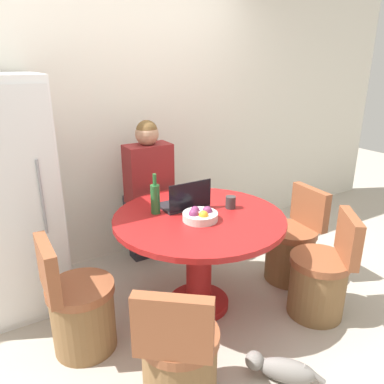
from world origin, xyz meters
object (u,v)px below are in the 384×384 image
at_px(person_seated, 147,187).
at_px(bottle, 155,198).
at_px(dining_table, 199,240).
at_px(cat, 281,369).
at_px(refrigerator, 4,199).
at_px(chair_near_right_corner, 320,281).
at_px(chair_left_side, 80,311).
at_px(chair_near_left_corner, 179,364).
at_px(fruit_bowl, 200,215).
at_px(chair_right_side, 292,249).
at_px(laptop, 185,202).

height_order(person_seated, bottle, person_seated).
height_order(dining_table, cat, dining_table).
bearing_deg(dining_table, cat, -87.78).
distance_m(refrigerator, person_seated, 1.17).
distance_m(chair_near_right_corner, bottle, 1.36).
bearing_deg(chair_left_side, dining_table, -90.00).
bearing_deg(chair_near_left_corner, fruit_bowl, -91.09).
relative_size(dining_table, cat, 3.32).
bearing_deg(chair_near_left_corner, person_seated, -70.43).
height_order(refrigerator, chair_right_side, refrigerator).
relative_size(chair_left_side, laptop, 2.33).
xyz_separation_m(chair_near_right_corner, chair_right_side, (0.18, 0.46, 0.00)).
bearing_deg(refrigerator, fruit_bowl, -36.53).
bearing_deg(cat, chair_right_side, -90.47).
relative_size(chair_near_left_corner, chair_left_side, 1.00).
relative_size(chair_left_side, person_seated, 0.60).
height_order(chair_near_right_corner, laptop, laptop).
xyz_separation_m(chair_right_side, bottle, (-1.14, 0.29, 0.60)).
bearing_deg(chair_right_side, chair_near_right_corner, -16.08).
bearing_deg(chair_near_right_corner, laptop, -98.16).
bearing_deg(laptop, chair_right_side, 163.37).
xyz_separation_m(fruit_bowl, bottle, (-0.21, 0.28, 0.08)).
xyz_separation_m(chair_right_side, cat, (-0.86, -0.79, -0.20)).
height_order(laptop, cat, laptop).
bearing_deg(bottle, person_seated, 70.64).
height_order(chair_near_left_corner, fruit_bowl, fruit_bowl).
relative_size(chair_near_right_corner, bottle, 2.72).
xyz_separation_m(dining_table, chair_near_left_corner, (-0.57, -0.70, -0.29)).
bearing_deg(cat, bottle, -28.46).
xyz_separation_m(refrigerator, chair_near_right_corner, (1.90, -1.32, -0.59)).
xyz_separation_m(refrigerator, fruit_bowl, (1.14, -0.85, -0.07)).
height_order(dining_table, chair_near_left_corner, chair_near_left_corner).
bearing_deg(fruit_bowl, bottle, 126.69).
xyz_separation_m(chair_left_side, bottle, (0.65, 0.19, 0.60)).
bearing_deg(chair_right_side, bottle, -98.99).
distance_m(person_seated, laptop, 0.66).
bearing_deg(chair_near_right_corner, chair_right_side, -163.92).
distance_m(person_seated, cat, 1.84).
distance_m(chair_left_side, fruit_bowl, 1.01).
xyz_separation_m(refrigerator, chair_left_side, (0.28, -0.76, -0.59)).
distance_m(chair_right_side, fruit_bowl, 1.07).
relative_size(chair_left_side, fruit_bowl, 3.29).
bearing_deg(bottle, chair_right_side, -14.10).
relative_size(chair_near_left_corner, bottle, 2.72).
bearing_deg(person_seated, chair_right_side, 134.86).
distance_m(refrigerator, chair_right_side, 2.32).
height_order(chair_near_left_corner, person_seated, person_seated).
distance_m(chair_near_left_corner, bottle, 1.13).
distance_m(chair_near_left_corner, cat, 0.66).
distance_m(fruit_bowl, cat, 1.08).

